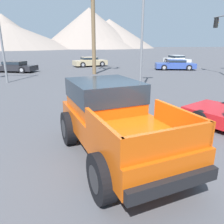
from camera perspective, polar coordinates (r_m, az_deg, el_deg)
ground_plane at (r=5.93m, az=4.77°, el=-12.00°), size 320.00×320.00×0.00m
orange_pickup_truck at (r=5.81m, az=-0.01°, el=-0.70°), size 3.16×5.03×1.93m
parked_car_tan at (r=29.15m, az=-5.81°, el=12.97°), size 4.61×3.10×1.19m
parked_car_white at (r=34.11m, az=16.49°, el=13.04°), size 2.50×4.82×1.22m
parked_car_blue at (r=26.38m, az=16.21°, el=11.82°), size 4.63×2.57×1.12m
parked_car_dark at (r=25.46m, az=-24.16°, el=10.80°), size 4.90×3.11×1.10m
street_lamp_post at (r=13.49m, az=8.13°, el=25.37°), size 0.90×0.24×8.01m
palm_tree_short at (r=21.73m, az=-5.03°, el=26.69°), size 2.88×2.78×8.49m
distant_mountain_range at (r=130.20m, az=-12.32°, el=19.64°), size 111.00×75.68×21.78m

